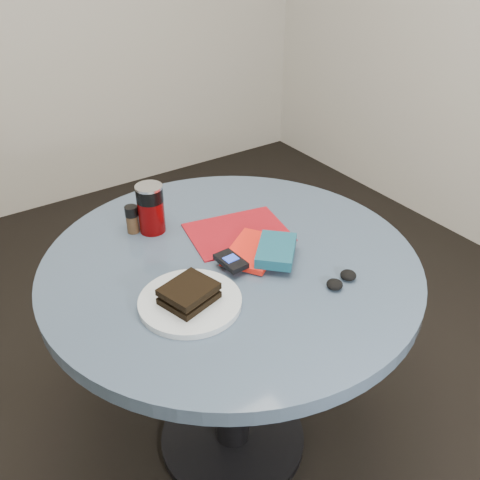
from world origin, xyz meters
TOP-DOWN VIEW (x-y plane):
  - ground at (0.00, 0.00)m, footprint 4.00×4.00m
  - table at (0.00, 0.00)m, footprint 1.00×1.00m
  - plate at (-0.18, -0.10)m, footprint 0.32×0.32m
  - sandwich at (-0.18, -0.10)m, footprint 0.14×0.13m
  - soda_can at (-0.10, 0.25)m, footprint 0.08×0.08m
  - pepper_grinder at (-0.15, 0.27)m, footprint 0.04×0.04m
  - magazine at (0.09, 0.10)m, footprint 0.31×0.26m
  - red_book at (0.06, -0.01)m, footprint 0.21×0.20m
  - novel at (0.09, -0.07)m, footprint 0.17×0.17m
  - mp3_player at (-0.02, -0.04)m, footprint 0.06×0.09m
  - headphones at (0.17, -0.24)m, footprint 0.10×0.06m

SIDE VIEW (x-z plane):
  - ground at x=0.00m, z-range 0.00..0.00m
  - table at x=0.00m, z-range 0.21..0.96m
  - magazine at x=0.09m, z-range 0.75..0.75m
  - plate at x=-0.18m, z-range 0.75..0.77m
  - headphones at x=0.17m, z-range 0.75..0.77m
  - red_book at x=0.06m, z-range 0.75..0.77m
  - mp3_player at x=-0.02m, z-range 0.77..0.79m
  - novel at x=0.09m, z-range 0.77..0.80m
  - sandwich at x=-0.18m, z-range 0.77..0.81m
  - pepper_grinder at x=-0.15m, z-range 0.75..0.83m
  - soda_can at x=-0.10m, z-range 0.75..0.89m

